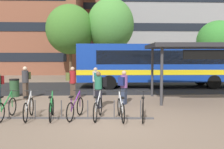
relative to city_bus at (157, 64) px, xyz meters
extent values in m
plane|color=#7A6656|center=(-3.79, -9.39, -1.78)|extent=(200.00, 200.00, 0.00)
cube|color=#232326|center=(-3.79, 0.00, -1.77)|extent=(80.00, 7.20, 0.01)
cube|color=#14389E|center=(0.06, 0.00, 0.07)|extent=(12.03, 2.71, 2.70)
cube|color=yellow|center=(0.06, 0.00, -0.58)|extent=(12.05, 2.74, 0.36)
cube|color=black|center=(-5.39, 0.07, 1.20)|extent=(1.03, 2.31, 0.40)
cube|color=black|center=(-5.92, 0.08, 0.34)|extent=(0.11, 2.19, 1.40)
cube|color=black|center=(0.35, -1.25, 0.48)|extent=(9.84, 0.20, 0.97)
cube|color=black|center=(0.38, 1.24, 0.48)|extent=(9.84, 0.20, 0.97)
cylinder|color=black|center=(-3.67, -1.10, -1.28)|extent=(1.00, 0.31, 1.00)
cylinder|color=black|center=(-3.64, 1.21, -1.28)|extent=(1.00, 0.31, 1.00)
cylinder|color=black|center=(3.77, -1.21, -1.28)|extent=(1.00, 0.31, 1.00)
cylinder|color=black|center=(3.80, 1.10, -1.28)|extent=(1.00, 0.31, 1.00)
cube|color=#47474C|center=(-5.19, -8.85, -1.75)|extent=(5.88, 0.41, 0.06)
cylinder|color=#47474C|center=(-7.64, -8.72, -1.43)|extent=(0.04, 0.04, 0.70)
cylinder|color=#47474C|center=(-6.66, -8.77, -1.43)|extent=(0.04, 0.04, 0.70)
cylinder|color=#47474C|center=(-5.68, -8.83, -1.43)|extent=(0.04, 0.04, 0.70)
cylinder|color=#47474C|center=(-4.70, -8.88, -1.43)|extent=(0.04, 0.04, 0.70)
cylinder|color=#47474C|center=(-3.72, -8.93, -1.43)|extent=(0.04, 0.04, 0.70)
cylinder|color=#47474C|center=(-2.74, -8.99, -1.43)|extent=(0.04, 0.04, 0.70)
torus|color=black|center=(-7.70, -8.21, -1.42)|extent=(0.08, 0.71, 0.70)
torus|color=black|center=(-7.75, -9.23, -1.42)|extent=(0.08, 0.71, 0.70)
cube|color=#1E7F38|center=(-7.72, -8.70, -1.11)|extent=(0.07, 0.92, 0.58)
cylinder|color=#1E7F38|center=(-7.74, -9.13, -1.16)|extent=(0.03, 0.03, 0.55)
cube|color=black|center=(-7.74, -9.13, -0.90)|extent=(0.11, 0.22, 0.05)
cylinder|color=#1E7F38|center=(-7.70, -8.23, -1.11)|extent=(0.03, 0.03, 0.65)
cylinder|color=black|center=(-7.70, -8.23, -0.80)|extent=(0.52, 0.05, 0.03)
torus|color=black|center=(-6.95, -8.24, -1.42)|extent=(0.11, 0.71, 0.70)
torus|color=black|center=(-6.86, -9.26, -1.42)|extent=(0.11, 0.71, 0.70)
cube|color=#B7BABF|center=(-6.90, -8.73, -1.11)|extent=(0.11, 0.92, 0.58)
cylinder|color=#B7BABF|center=(-6.86, -9.16, -1.16)|extent=(0.03, 0.03, 0.55)
cube|color=black|center=(-6.86, -9.16, -0.90)|extent=(0.12, 0.23, 0.05)
cylinder|color=#B7BABF|center=(-6.94, -8.26, -1.11)|extent=(0.03, 0.03, 0.65)
cylinder|color=black|center=(-6.94, -8.26, -0.80)|extent=(0.52, 0.07, 0.03)
torus|color=black|center=(-6.11, -8.28, -1.42)|extent=(0.13, 0.70, 0.70)
torus|color=black|center=(-5.99, -9.30, -1.42)|extent=(0.13, 0.70, 0.70)
cube|color=#1E7F38|center=(-6.05, -8.77, -1.11)|extent=(0.14, 0.92, 0.58)
cylinder|color=#1E7F38|center=(-6.00, -9.20, -1.16)|extent=(0.03, 0.03, 0.55)
cube|color=black|center=(-6.00, -9.20, -0.90)|extent=(0.13, 0.23, 0.05)
cylinder|color=#1E7F38|center=(-6.11, -8.30, -1.11)|extent=(0.04, 0.04, 0.65)
cylinder|color=black|center=(-6.11, -8.30, -0.80)|extent=(0.52, 0.09, 0.03)
torus|color=black|center=(-5.04, -8.26, -1.42)|extent=(0.22, 0.69, 0.70)
torus|color=black|center=(-5.29, -9.25, -1.42)|extent=(0.22, 0.69, 0.70)
cube|color=#702893|center=(-5.16, -8.74, -1.11)|extent=(0.26, 0.90, 0.58)
cylinder|color=#702893|center=(-5.27, -9.16, -1.16)|extent=(0.04, 0.04, 0.55)
cube|color=black|center=(-5.27, -9.16, -0.90)|extent=(0.15, 0.24, 0.05)
cylinder|color=#702893|center=(-5.04, -8.28, -1.11)|extent=(0.04, 0.04, 0.65)
cylinder|color=black|center=(-5.04, -8.28, -0.80)|extent=(0.51, 0.16, 0.03)
torus|color=black|center=(-4.24, -8.33, -1.42)|extent=(0.16, 0.70, 0.70)
torus|color=black|center=(-4.41, -9.33, -1.42)|extent=(0.16, 0.70, 0.70)
cube|color=#B7BABF|center=(-4.32, -8.81, -1.11)|extent=(0.18, 0.91, 0.58)
cylinder|color=#B7BABF|center=(-4.39, -9.23, -1.16)|extent=(0.03, 0.03, 0.55)
cube|color=black|center=(-4.39, -9.23, -0.90)|extent=(0.14, 0.23, 0.05)
cylinder|color=#B7BABF|center=(-4.24, -8.35, -1.11)|extent=(0.04, 0.04, 0.65)
cylinder|color=black|center=(-4.24, -8.35, -0.80)|extent=(0.52, 0.11, 0.03)
torus|color=black|center=(-3.51, -8.49, -1.42)|extent=(0.09, 0.71, 0.70)
torus|color=black|center=(-3.44, -9.51, -1.42)|extent=(0.09, 0.71, 0.70)
cube|color=#B7BABF|center=(-3.48, -8.98, -1.11)|extent=(0.09, 0.92, 0.58)
cylinder|color=#B7BABF|center=(-3.45, -9.41, -1.16)|extent=(0.03, 0.03, 0.55)
cube|color=black|center=(-3.45, -9.41, -0.90)|extent=(0.11, 0.23, 0.05)
cylinder|color=#B7BABF|center=(-3.51, -8.51, -1.11)|extent=(0.03, 0.03, 0.65)
cylinder|color=black|center=(-3.51, -8.51, -0.80)|extent=(0.52, 0.06, 0.03)
torus|color=black|center=(-2.57, -8.55, -1.42)|extent=(0.17, 0.70, 0.70)
torus|color=black|center=(-2.76, -9.55, -1.42)|extent=(0.17, 0.70, 0.70)
cube|color=black|center=(-2.66, -9.03, -1.11)|extent=(0.20, 0.91, 0.58)
cylinder|color=black|center=(-2.74, -9.45, -1.16)|extent=(0.03, 0.03, 0.55)
cube|color=black|center=(-2.74, -9.45, -0.90)|extent=(0.14, 0.23, 0.05)
cylinder|color=black|center=(-2.58, -8.57, -1.11)|extent=(0.04, 0.04, 0.65)
cylinder|color=black|center=(-2.58, -8.57, -0.80)|extent=(0.52, 0.12, 0.03)
cylinder|color=#38383D|center=(-1.37, -6.61, -0.40)|extent=(0.15, 0.15, 2.76)
cylinder|color=#38383D|center=(-1.25, -4.01, -0.40)|extent=(0.15, 0.15, 2.76)
cube|color=#28282D|center=(1.30, -5.42, 1.08)|extent=(6.16, 3.67, 0.20)
cube|color=black|center=(1.24, -6.88, 0.63)|extent=(3.34, 0.23, 0.44)
cube|color=#2D3851|center=(-3.11, -6.27, -1.37)|extent=(0.31, 0.33, 0.81)
cylinder|color=#7F4C93|center=(-3.11, -6.27, -0.66)|extent=(0.47, 0.47, 0.61)
sphere|color=tan|center=(-3.11, -6.27, -0.24)|extent=(0.22, 0.22, 0.22)
cube|color=navy|center=(-3.26, -6.48, -0.62)|extent=(0.33, 0.31, 0.40)
cube|color=#47382D|center=(-8.30, -4.75, -1.32)|extent=(0.25, 0.30, 0.91)
cylinder|color=#333338|center=(-8.30, -4.75, -0.54)|extent=(0.40, 0.40, 0.65)
sphere|color=beige|center=(-8.30, -4.75, -0.10)|extent=(0.22, 0.22, 0.22)
cube|color=#56602D|center=(-8.25, -4.49, -0.50)|extent=(0.31, 0.23, 0.40)
cube|color=black|center=(-4.33, -7.08, -1.34)|extent=(0.31, 0.27, 0.87)
cylinder|color=#23664C|center=(-4.33, -7.08, -0.62)|extent=(0.43, 0.43, 0.56)
sphere|color=brown|center=(-4.33, -7.08, -0.23)|extent=(0.22, 0.22, 0.22)
cube|color=black|center=(-4.09, -6.99, -0.60)|extent=(0.26, 0.32, 0.40)
cube|color=#47382D|center=(-5.73, -5.06, -1.32)|extent=(0.30, 0.25, 0.90)
cylinder|color=maroon|center=(-5.73, -5.06, -0.54)|extent=(0.40, 0.40, 0.65)
sphere|color=tan|center=(-5.73, -5.06, -0.11)|extent=(0.22, 0.22, 0.22)
cube|color=#56602D|center=(-5.98, -5.11, -0.51)|extent=(0.24, 0.31, 0.40)
cube|color=#B21E23|center=(-9.02, -6.14, -0.57)|extent=(0.32, 0.25, 0.40)
cube|color=#565660|center=(-4.54, -4.32, -1.32)|extent=(0.27, 0.31, 0.92)
cylinder|color=beige|center=(-4.54, -4.32, -0.58)|extent=(0.43, 0.43, 0.57)
sphere|color=tan|center=(-4.54, -4.32, -0.18)|extent=(0.22, 0.22, 0.22)
cube|color=#197075|center=(-4.45, -4.57, -0.55)|extent=(0.32, 0.26, 0.40)
cylinder|color=#284C2D|center=(-9.23, -3.83, -1.30)|extent=(0.52, 0.52, 0.95)
cylinder|color=black|center=(-9.23, -3.83, -0.79)|extent=(0.55, 0.55, 0.08)
cylinder|color=brown|center=(-7.53, 7.67, -0.31)|extent=(0.32, 0.32, 2.93)
ellipsoid|color=#427A2D|center=(-7.53, 7.67, 3.38)|extent=(5.04, 5.04, 5.22)
cylinder|color=brown|center=(9.23, 9.33, -0.65)|extent=(0.32, 0.32, 2.25)
ellipsoid|color=#388433|center=(9.23, 9.33, 2.41)|extent=(4.70, 4.70, 4.55)
cylinder|color=brown|center=(-3.25, 7.89, -0.11)|extent=(0.32, 0.32, 3.32)
ellipsoid|color=#4C8E3D|center=(-3.25, 7.89, 3.93)|extent=(4.99, 4.99, 5.61)
cube|color=brown|center=(-17.71, 17.73, 7.47)|extent=(20.76, 11.90, 18.50)
cube|color=gray|center=(9.96, 20.85, 6.30)|extent=(27.38, 10.32, 16.16)
cube|color=black|center=(9.96, 15.66, 0.65)|extent=(24.09, 0.06, 1.10)
cube|color=black|center=(9.96, 15.66, 4.69)|extent=(24.09, 0.06, 1.10)
cube|color=brown|center=(-4.53, 29.48, 6.61)|extent=(17.63, 12.76, 16.76)
cube|color=black|center=(-4.53, 23.07, 0.74)|extent=(15.52, 0.06, 1.10)
cube|color=black|center=(-4.53, 23.07, 4.93)|extent=(15.52, 0.06, 1.10)
cube|color=black|center=(-4.53, 23.07, 9.12)|extent=(15.52, 0.06, 1.10)
camera|label=1|loc=(-4.16, -17.46, 0.54)|focal=37.55mm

